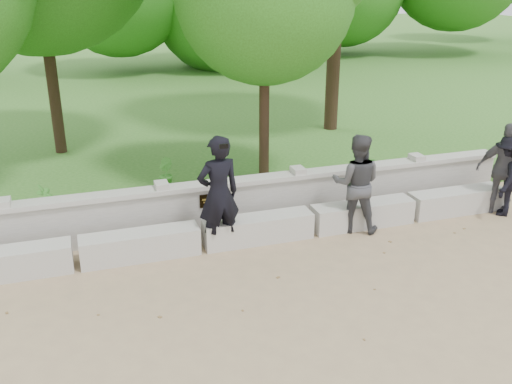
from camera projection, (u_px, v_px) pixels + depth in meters
ground at (233, 308)px, 7.87m from camera, size 80.00×80.00×0.00m
lawn at (124, 98)px, 20.22m from camera, size 40.00×22.00×0.25m
concrete_bench at (201, 237)px, 9.47m from camera, size 11.90×0.45×0.45m
parapet_wall at (192, 208)px, 10.00m from camera, size 12.50×0.35×0.90m
man_main at (219, 194)px, 9.19m from camera, size 0.78×0.70×1.97m
visitor_left at (356, 183)px, 9.95m from camera, size 1.07×0.99×1.77m
visitor_mid at (507, 176)px, 10.65m from camera, size 1.12×1.11×1.56m
visitor_right at (506, 169)px, 10.67m from camera, size 1.09×0.94×1.76m
shrub_a at (46, 203)px, 9.88m from camera, size 0.39×0.43×0.68m
shrub_b at (165, 173)px, 11.41m from camera, size 0.33×0.38×0.62m
shrub_c at (373, 169)px, 11.75m from camera, size 0.64×0.62×0.55m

